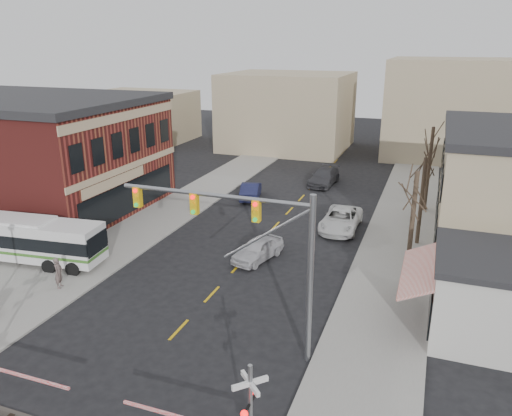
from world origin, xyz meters
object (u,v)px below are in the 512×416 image
(traffic_signal_mast, at_px, (254,238))
(pedestrian_far, at_px, (83,242))
(transit_bus, at_px, (21,238))
(car_b, at_px, (251,190))
(car_a, at_px, (258,249))
(pedestrian_near, at_px, (58,273))
(car_d, at_px, (324,177))
(car_c, at_px, (341,219))
(rr_crossing_east, at_px, (239,413))

(traffic_signal_mast, height_order, pedestrian_far, traffic_signal_mast)
(transit_bus, height_order, car_b, transit_bus)
(traffic_signal_mast, bearing_deg, car_a, 108.92)
(transit_bus, xyz_separation_m, pedestrian_near, (5.02, -2.38, -0.59))
(traffic_signal_mast, height_order, pedestrian_near, traffic_signal_mast)
(transit_bus, bearing_deg, pedestrian_near, -25.33)
(pedestrian_near, bearing_deg, car_d, -37.32)
(car_c, xyz_separation_m, pedestrian_near, (-13.74, -15.60, 0.26))
(car_d, bearing_deg, rr_crossing_east, -78.24)
(transit_bus, bearing_deg, car_d, 60.02)
(transit_bus, distance_m, pedestrian_far, 3.90)
(car_c, relative_size, car_d, 1.05)
(transit_bus, relative_size, traffic_signal_mast, 1.24)
(pedestrian_near, bearing_deg, car_a, -68.16)
(rr_crossing_east, height_order, car_a, rr_crossing_east)
(transit_bus, distance_m, traffic_signal_mast, 18.84)
(car_d, bearing_deg, transit_bus, -116.24)
(rr_crossing_east, height_order, car_b, rr_crossing_east)
(rr_crossing_east, xyz_separation_m, car_c, (-0.99, 23.75, -1.16))
(car_d, bearing_deg, pedestrian_near, -105.41)
(car_d, xyz_separation_m, pedestrian_far, (-11.51, -23.26, 0.18))
(pedestrian_near, bearing_deg, traffic_signal_mast, -115.68)
(traffic_signal_mast, xyz_separation_m, car_d, (-3.27, 29.52, -4.90))
(car_a, bearing_deg, pedestrian_far, -147.55)
(rr_crossing_east, relative_size, car_c, 0.96)
(rr_crossing_east, height_order, pedestrian_far, rr_crossing_east)
(transit_bus, height_order, car_a, transit_bus)
(car_a, relative_size, pedestrian_far, 2.54)
(transit_bus, bearing_deg, car_b, 63.22)
(traffic_signal_mast, xyz_separation_m, car_a, (-3.34, 9.75, -4.96))
(car_a, height_order, car_b, car_b)
(rr_crossing_east, distance_m, pedestrian_far, 20.91)
(car_c, bearing_deg, car_a, -118.72)
(car_c, distance_m, car_d, 12.88)
(car_c, distance_m, pedestrian_near, 20.79)
(transit_bus, xyz_separation_m, rr_crossing_east, (19.74, -10.52, 0.31))
(traffic_signal_mast, relative_size, car_d, 1.68)
(transit_bus, height_order, pedestrian_near, transit_bus)
(car_d, bearing_deg, traffic_signal_mast, -79.95)
(traffic_signal_mast, relative_size, pedestrian_near, 4.90)
(pedestrian_far, bearing_deg, car_b, 44.68)
(transit_bus, relative_size, pedestrian_far, 6.68)
(car_b, bearing_deg, transit_bus, 48.53)
(car_b, distance_m, pedestrian_near, 21.24)
(car_d, bearing_deg, car_a, -86.48)
(transit_bus, bearing_deg, pedestrian_far, 34.62)
(rr_crossing_east, height_order, car_c, rr_crossing_east)
(car_b, bearing_deg, traffic_signal_mast, 96.32)
(pedestrian_near, bearing_deg, rr_crossing_east, -137.12)
(transit_bus, relative_size, car_d, 2.08)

